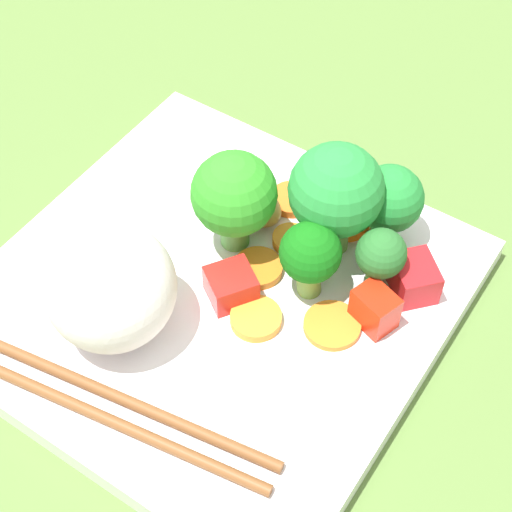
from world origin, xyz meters
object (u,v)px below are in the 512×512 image
object	(u,v)px
broccoli_floret_4	(336,192)
chopstick_pair	(97,401)
square_plate	(217,296)
rice_mound	(110,287)
carrot_slice_0	(258,268)

from	to	relation	value
broccoli_floret_4	chopstick_pair	bearing A→B (deg)	73.86
square_plate	chopstick_pair	size ratio (longest dim) A/B	1.23
rice_mound	carrot_slice_0	world-z (taller)	rice_mound
rice_mound	chopstick_pair	xyz separation A→B (cm)	(-2.34, 4.45, -3.05)
chopstick_pair	rice_mound	bearing A→B (deg)	108.53
rice_mound	broccoli_floret_4	world-z (taller)	broccoli_floret_4
square_plate	rice_mound	world-z (taller)	rice_mound
carrot_slice_0	broccoli_floret_4	bearing A→B (deg)	-123.23
square_plate	broccoli_floret_4	xyz separation A→B (cm)	(-3.82, -6.20, 5.56)
broccoli_floret_4	carrot_slice_0	world-z (taller)	broccoli_floret_4
chopstick_pair	broccoli_floret_4	bearing A→B (deg)	64.68
rice_mound	carrot_slice_0	xyz separation A→B (cm)	(-4.32, -7.33, -3.09)
square_plate	carrot_slice_0	world-z (taller)	carrot_slice_0
rice_mound	broccoli_floret_4	xyz separation A→B (cm)	(-6.87, -11.21, 1.41)
square_plate	broccoli_floret_4	world-z (taller)	broccoli_floret_4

